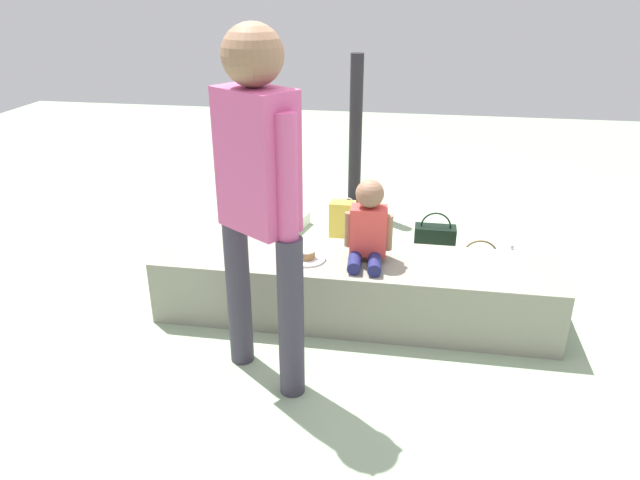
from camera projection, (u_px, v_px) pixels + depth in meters
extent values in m
plane|color=#90A686|center=(353.00, 315.00, 3.62)|extent=(12.00, 12.00, 0.00)
cube|color=gray|center=(354.00, 288.00, 3.54)|extent=(2.35, 0.56, 0.39)
cylinder|color=navy|center=(355.00, 260.00, 3.36)|extent=(0.09, 0.25, 0.08)
cylinder|color=navy|center=(375.00, 262.00, 3.34)|extent=(0.09, 0.25, 0.08)
cube|color=#E2453F|center=(368.00, 230.00, 3.39)|extent=(0.22, 0.15, 0.28)
sphere|color=#8C664C|center=(370.00, 194.00, 3.30)|extent=(0.16, 0.16, 0.16)
cylinder|color=#8C664C|center=(349.00, 229.00, 3.42)|extent=(0.05, 0.05, 0.21)
cylinder|color=#8C664C|center=(388.00, 233.00, 3.37)|extent=(0.05, 0.05, 0.21)
cylinder|color=#373141|center=(291.00, 319.00, 2.79)|extent=(0.12, 0.12, 0.83)
cylinder|color=#373141|center=(239.00, 291.00, 3.04)|extent=(0.12, 0.12, 0.83)
cube|color=#CE508C|center=(257.00, 161.00, 2.62)|extent=(0.41, 0.37, 0.64)
sphere|color=#8C664C|center=(252.00, 55.00, 2.43)|extent=(0.27, 0.27, 0.27)
cylinder|color=#CE508C|center=(286.00, 183.00, 2.52)|extent=(0.10, 0.10, 0.60)
cylinder|color=#CE508C|center=(232.00, 165.00, 2.76)|extent=(0.10, 0.10, 0.60)
cylinder|color=white|center=(307.00, 259.00, 3.45)|extent=(0.22, 0.22, 0.01)
cylinder|color=olive|center=(307.00, 254.00, 3.44)|extent=(0.10, 0.10, 0.05)
cylinder|color=silver|center=(307.00, 250.00, 3.43)|extent=(0.10, 0.10, 0.01)
cube|color=silver|center=(317.00, 259.00, 3.43)|extent=(0.11, 0.04, 0.00)
cube|color=gold|center=(342.00, 223.00, 4.55)|extent=(0.20, 0.12, 0.34)
torus|color=white|center=(337.00, 202.00, 4.49)|extent=(0.08, 0.01, 0.08)
torus|color=white|center=(348.00, 203.00, 4.48)|extent=(0.08, 0.01, 0.08)
cylinder|color=black|center=(354.00, 207.00, 5.28)|extent=(0.36, 0.36, 0.04)
cylinder|color=black|center=(355.00, 133.00, 5.00)|extent=(0.11, 0.11, 1.30)
cylinder|color=silver|center=(510.00, 263.00, 4.07)|extent=(0.06, 0.06, 0.18)
cone|color=silver|center=(512.00, 249.00, 4.03)|extent=(0.05, 0.05, 0.03)
cylinder|color=white|center=(513.00, 246.00, 4.02)|extent=(0.03, 0.03, 0.02)
cylinder|color=silver|center=(428.00, 273.00, 3.96)|extent=(0.06, 0.06, 0.16)
cone|color=silver|center=(429.00, 260.00, 3.92)|extent=(0.06, 0.06, 0.03)
cylinder|color=#268C3F|center=(429.00, 257.00, 3.91)|extent=(0.03, 0.03, 0.02)
cylinder|color=red|center=(372.00, 244.00, 4.46)|extent=(0.07, 0.07, 0.11)
cube|color=white|center=(284.00, 221.00, 4.89)|extent=(0.40, 0.37, 0.10)
cube|color=black|center=(435.00, 240.00, 4.40)|extent=(0.30, 0.14, 0.22)
torus|color=black|center=(436.00, 227.00, 4.35)|extent=(0.22, 0.01, 0.22)
cube|color=brown|center=(478.00, 272.00, 3.91)|extent=(0.31, 0.12, 0.23)
torus|color=brown|center=(480.00, 256.00, 3.86)|extent=(0.23, 0.01, 0.23)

